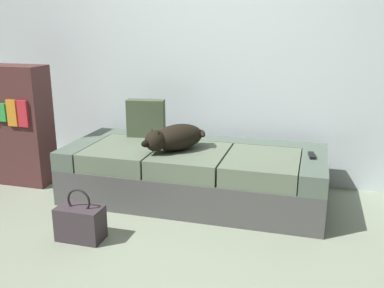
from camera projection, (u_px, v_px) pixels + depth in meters
The scene contains 8 objects.
ground_plane at pixel (149, 262), 2.75m from camera, with size 10.00×10.00×0.00m, color gray.
back_wall at pixel (213, 30), 3.94m from camera, with size 6.40×0.10×2.80m, color silver.
couch at pixel (194, 174), 3.67m from camera, with size 2.16×0.91×0.45m.
dog_dark at pixel (174, 138), 3.52m from camera, with size 0.49×0.56×0.21m.
tv_remote at pixel (312, 155), 3.37m from camera, with size 0.04×0.15×0.02m, color black.
throw_pillow at pixel (146, 118), 3.93m from camera, with size 0.34×0.12×0.34m, color #44513A.
handbag at pixel (80, 222), 3.01m from camera, with size 0.32×0.18×0.38m.
bookshelf at pixel (19, 125), 3.98m from camera, with size 0.56×0.30×1.10m.
Camera 1 is at (0.94, -2.27, 1.48)m, focal length 40.40 mm.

